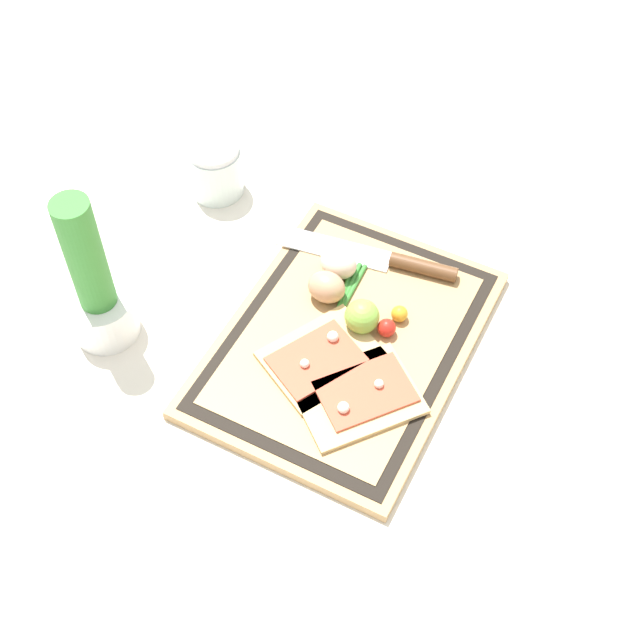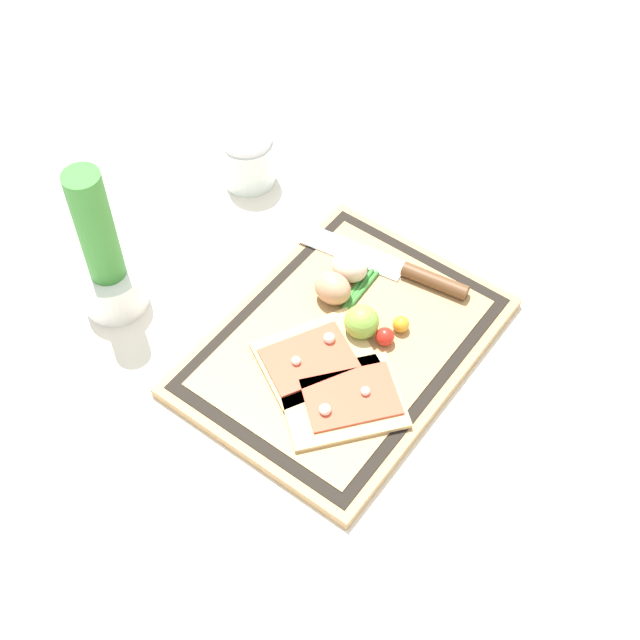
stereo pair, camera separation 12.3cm
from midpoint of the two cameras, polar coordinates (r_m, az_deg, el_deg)
ground_plane at (r=1.25m, az=4.31°, el=-2.09°), size 6.00×6.00×0.00m
cutting_board at (r=1.24m, az=4.33°, el=-1.83°), size 0.43×0.32×0.02m
pizza_slice_near at (r=1.17m, az=4.57°, el=-5.33°), size 0.20×0.19×0.02m
pizza_slice_far at (r=1.21m, az=2.58°, el=-2.62°), size 0.19×0.18×0.02m
knife at (r=1.31m, az=8.37°, el=2.91°), size 0.07×0.28×0.02m
egg_brown at (r=1.26m, az=3.62°, el=1.86°), size 0.05×0.06×0.05m
egg_pink at (r=1.29m, az=4.63°, el=3.27°), size 0.05×0.06×0.05m
lime at (r=1.23m, az=5.56°, el=-0.31°), size 0.05×0.05×0.05m
cherry_tomato_red at (r=1.23m, az=7.04°, el=-1.25°), size 0.03×0.03×0.03m
cherry_tomato_yellow at (r=1.25m, az=8.02°, el=-0.46°), size 0.02×0.02×0.02m
scallion_bunch at (r=1.24m, az=3.65°, el=-0.66°), size 0.24×0.06×0.01m
herb_pot at (r=1.25m, az=-10.85°, el=3.43°), size 0.09×0.09×0.25m
sauce_jar at (r=1.44m, az=-2.17°, el=9.97°), size 0.09×0.09×0.09m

